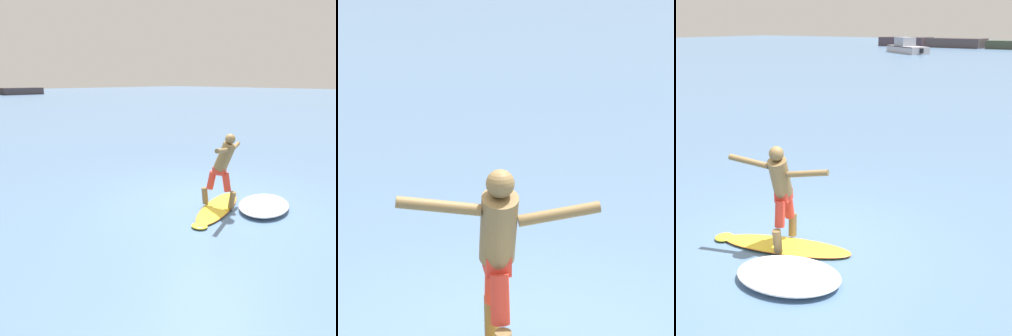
# 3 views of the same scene
# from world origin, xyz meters

# --- Properties ---
(ground_plane) EXTENTS (200.00, 200.00, 0.00)m
(ground_plane) POSITION_xyz_m (0.00, 0.00, 0.00)
(ground_plane) COLOR #507198
(surfboard) EXTENTS (2.32, 1.25, 0.21)m
(surfboard) POSITION_xyz_m (-0.15, -0.25, 0.04)
(surfboard) COLOR yellow
(surfboard) RESTS_ON ground
(surfer) EXTENTS (1.48, 0.86, 1.62)m
(surfer) POSITION_xyz_m (-0.08, -0.31, 1.03)
(surfer) COLOR brown
(surfer) RESTS_ON surfboard
(wave_foam_at_tail) EXTENTS (1.71, 1.37, 0.20)m
(wave_foam_at_tail) POSITION_xyz_m (0.60, -0.96, 0.10)
(wave_foam_at_tail) COLOR white
(wave_foam_at_tail) RESTS_ON ground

